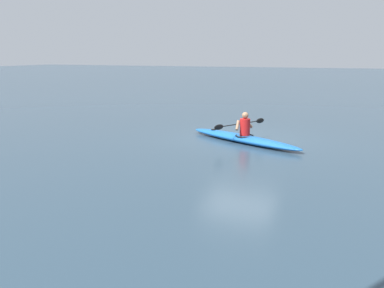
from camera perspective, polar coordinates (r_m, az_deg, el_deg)
The scene contains 3 objects.
ground_plane at distance 14.47m, azimuth 6.55°, elevation 0.73°, with size 160.00×160.00×0.00m, color #283D4C.
kayak at distance 13.87m, azimuth 6.89°, elevation 0.75°, with size 4.45×2.58×0.24m.
kayaker at distance 13.76m, azimuth 7.09°, elevation 2.53°, with size 1.05×2.17×0.75m.
Camera 1 is at (-4.14, 13.58, 2.82)m, focal length 39.48 mm.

